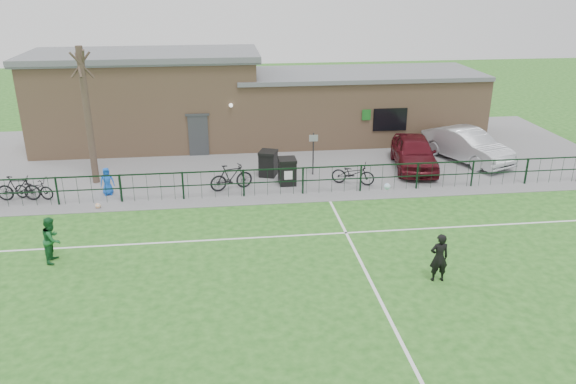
{
  "coord_description": "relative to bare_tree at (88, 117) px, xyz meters",
  "views": [
    {
      "loc": [
        -2.32,
        -13.98,
        8.79
      ],
      "look_at": [
        0.0,
        5.0,
        1.3
      ],
      "focal_mm": 35.0,
      "sensor_mm": 36.0,
      "label": 1
    }
  ],
  "objects": [
    {
      "name": "clubhouse",
      "position": [
        7.12,
        6.0,
        -0.78
      ],
      "size": [
        24.25,
        5.4,
        4.96
      ],
      "color": "tan",
      "rests_on": "ground"
    },
    {
      "name": "ball_ground",
      "position": [
        0.64,
        -3.07,
        -2.89
      ],
      "size": [
        0.22,
        0.22,
        0.22
      ],
      "primitive_type": "sphere",
      "color": "white",
      "rests_on": "ground"
    },
    {
      "name": "spectator_child",
      "position": [
        0.8,
        -1.62,
        -2.39
      ],
      "size": [
        0.65,
        0.5,
        1.19
      ],
      "primitive_type": "imported",
      "rotation": [
        0.0,
        0.0,
        0.23
      ],
      "color": "blue",
      "rests_on": "paving_strip"
    },
    {
      "name": "paving_strip",
      "position": [
        8.0,
        3.0,
        -2.99
      ],
      "size": [
        34.0,
        13.0,
        0.02
      ],
      "primitive_type": "cube",
      "color": "slate",
      "rests_on": "ground"
    },
    {
      "name": "car_silver",
      "position": [
        17.73,
        0.94,
        -2.18
      ],
      "size": [
        3.49,
        5.12,
        1.6
      ],
      "primitive_type": "imported",
      "rotation": [
        0.0,
        0.0,
        0.41
      ],
      "color": "#B9BBC1",
      "rests_on": "paving_strip"
    },
    {
      "name": "bicycle_c",
      "position": [
        -2.14,
        -1.73,
        -2.52
      ],
      "size": [
        1.84,
        1.08,
        0.91
      ],
      "primitive_type": "imported",
      "rotation": [
        0.0,
        0.0,
        1.28
      ],
      "color": "black",
      "rests_on": "paving_strip"
    },
    {
      "name": "perimeter_fence",
      "position": [
        8.0,
        -2.5,
        -2.4
      ],
      "size": [
        28.0,
        0.1,
        1.2
      ],
      "primitive_type": "cube",
      "color": "black",
      "rests_on": "ground"
    },
    {
      "name": "wheelie_bin_left",
      "position": [
        7.75,
        -0.03,
        -2.43
      ],
      "size": [
        0.96,
        1.01,
        1.09
      ],
      "primitive_type": "cube",
      "rotation": [
        0.0,
        0.0,
        -0.34
      ],
      "color": "black",
      "rests_on": "paving_strip"
    },
    {
      "name": "outfield_player",
      "position": [
        0.09,
        -7.39,
        -2.23
      ],
      "size": [
        0.63,
        0.78,
        1.53
      ],
      "primitive_type": "imported",
      "rotation": [
        0.0,
        0.0,
        1.51
      ],
      "color": "#195A2B",
      "rests_on": "ground"
    },
    {
      "name": "bicycle_d",
      "position": [
        6.01,
        -1.66,
        -2.41
      ],
      "size": [
        1.98,
        1.08,
        1.15
      ],
      "primitive_type": "imported",
      "rotation": [
        0.0,
        0.0,
        1.87
      ],
      "color": "black",
      "rests_on": "paving_strip"
    },
    {
      "name": "pitch_line_touch",
      "position": [
        8.0,
        -2.7,
        -3.0
      ],
      "size": [
        28.0,
        0.1,
        0.01
      ],
      "primitive_type": "cube",
      "color": "white",
      "rests_on": "ground"
    },
    {
      "name": "wheelie_bin_right",
      "position": [
        8.48,
        -1.24,
        -2.43
      ],
      "size": [
        0.74,
        0.83,
        1.1
      ],
      "primitive_type": "cube",
      "rotation": [
        0.0,
        0.0,
        0.02
      ],
      "color": "black",
      "rests_on": "paving_strip"
    },
    {
      "name": "bicycle_e",
      "position": [
        11.37,
        -1.63,
        -2.48
      ],
      "size": [
        2.02,
        1.31,
        1.0
      ],
      "primitive_type": "imported",
      "rotation": [
        0.0,
        0.0,
        1.2
      ],
      "color": "black",
      "rests_on": "paving_strip"
    },
    {
      "name": "ground",
      "position": [
        8.0,
        -10.5,
        -3.0
      ],
      "size": [
        90.0,
        90.0,
        0.0
      ],
      "primitive_type": "plane",
      "color": "#235C1B",
      "rests_on": "ground"
    },
    {
      "name": "bicycle_b",
      "position": [
        -2.7,
        -1.85,
        -2.45
      ],
      "size": [
        1.81,
        0.65,
        1.07
      ],
      "primitive_type": "imported",
      "rotation": [
        0.0,
        0.0,
        1.49
      ],
      "color": "black",
      "rests_on": "paving_strip"
    },
    {
      "name": "sign_post",
      "position": [
        9.82,
        -0.16,
        -1.98
      ],
      "size": [
        0.07,
        0.07,
        2.0
      ],
      "primitive_type": "cylinder",
      "rotation": [
        0.0,
        0.0,
        -0.25
      ],
      "color": "black",
      "rests_on": "paving_strip"
    },
    {
      "name": "goalkeeper_kick",
      "position": [
        12.0,
        -10.04,
        -2.18
      ],
      "size": [
        1.3,
        3.0,
        2.21
      ],
      "color": "black",
      "rests_on": "ground"
    },
    {
      "name": "car_maroon",
      "position": [
        14.76,
        0.18,
        -2.2
      ],
      "size": [
        2.6,
        4.84,
        1.56
      ],
      "primitive_type": "imported",
      "rotation": [
        0.0,
        0.0,
        -0.17
      ],
      "color": "#4E0D16",
      "rests_on": "paving_strip"
    },
    {
      "name": "pitch_line_mid",
      "position": [
        8.0,
        -6.5,
        -3.0
      ],
      "size": [
        28.0,
        0.1,
        0.01
      ],
      "primitive_type": "cube",
      "color": "white",
      "rests_on": "ground"
    },
    {
      "name": "bare_tree",
      "position": [
        0.0,
        0.0,
        0.0
      ],
      "size": [
        0.3,
        0.3,
        6.0
      ],
      "primitive_type": "cylinder",
      "color": "#423128",
      "rests_on": "ground"
    },
    {
      "name": "pitch_line_perp",
      "position": [
        10.0,
        -10.5,
        -3.0
      ],
      "size": [
        0.1,
        16.0,
        0.01
      ],
      "primitive_type": "cube",
      "color": "white",
      "rests_on": "ground"
    }
  ]
}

